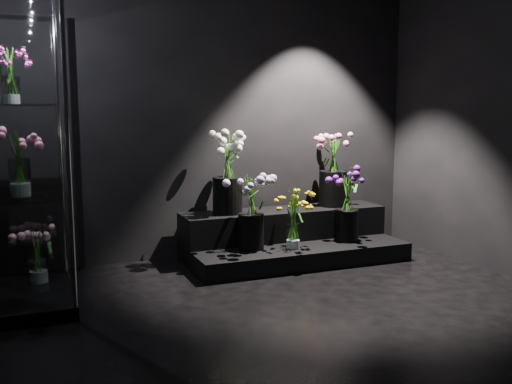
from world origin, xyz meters
TOP-DOWN VIEW (x-y plane):
  - floor at (0.00, 0.00)m, footprint 4.00×4.00m
  - wall_back at (0.00, 2.00)m, footprint 4.00×0.00m
  - display_riser at (0.57, 1.61)m, footprint 1.98×0.88m
  - display_case at (-1.70, 1.10)m, footprint 0.56×0.94m
  - bouquet_orange_bells at (0.46, 1.30)m, footprint 0.30×0.30m
  - bouquet_lilac at (0.11, 1.43)m, footprint 0.47×0.47m
  - bouquet_purple at (1.05, 1.39)m, footprint 0.41×0.41m
  - bouquet_cream_roses at (-0.00, 1.73)m, footprint 0.42×0.42m
  - bouquet_pink_roses at (1.10, 1.72)m, footprint 0.45×0.45m
  - bouquet_case_pink at (-1.73, 0.96)m, footprint 0.32×0.32m
  - bouquet_case_magenta at (-1.76, 1.22)m, footprint 0.24×0.24m
  - bouquet_case_base_pink at (-1.65, 1.32)m, footprint 0.36×0.36m

SIDE VIEW (x-z plane):
  - floor at x=0.00m, z-range 0.00..0.00m
  - display_riser at x=0.57m, z-range -0.04..0.40m
  - bouquet_case_base_pink at x=-1.65m, z-range 0.11..0.53m
  - bouquet_orange_bells at x=0.46m, z-range 0.18..0.69m
  - bouquet_purple at x=1.05m, z-range 0.21..0.89m
  - bouquet_lilac at x=0.11m, z-range 0.23..0.89m
  - bouquet_pink_roses at x=1.10m, z-range 0.47..1.18m
  - bouquet_cream_roses at x=0.00m, z-range 0.48..1.22m
  - display_case at x=-1.70m, z-range 0.00..2.07m
  - bouquet_case_pink at x=-1.73m, z-range 0.82..1.28m
  - wall_back at x=0.00m, z-range -0.60..3.40m
  - bouquet_case_magenta at x=-1.76m, z-range 1.42..1.80m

